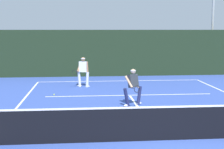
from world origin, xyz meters
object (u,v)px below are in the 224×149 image
player_near (133,86)px  light_pole (213,13)px  tennis_ball (54,95)px  player_far (83,71)px

player_near → light_pole: light_pole is taller
tennis_ball → player_near: bearing=-35.4°
player_near → player_far: size_ratio=0.93×
player_far → tennis_ball: size_ratio=25.18×
tennis_ball → player_far: bearing=57.3°
player_near → tennis_ball: (-3.49, 2.48, -0.81)m
player_near → player_far: (-2.07, 4.69, 0.07)m
player_near → light_pole: size_ratio=0.22×
player_far → light_pole: size_ratio=0.24×
player_far → light_pole: light_pole is taller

